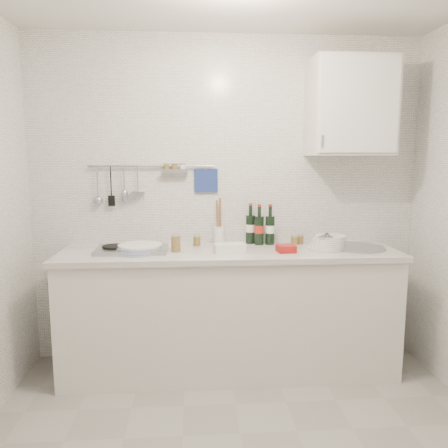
# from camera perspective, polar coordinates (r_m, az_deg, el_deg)

# --- Properties ---
(back_wall) EXTENTS (3.00, 0.02, 2.50)m
(back_wall) POSITION_cam_1_polar(r_m,az_deg,el_deg) (3.42, 0.33, 3.05)
(back_wall) COLOR silver
(back_wall) RESTS_ON floor
(counter) EXTENTS (2.44, 0.64, 0.96)m
(counter) POSITION_cam_1_polar(r_m,az_deg,el_deg) (3.31, 0.82, -11.67)
(counter) COLOR silver
(counter) RESTS_ON floor
(wall_rail) EXTENTS (0.98, 0.09, 0.34)m
(wall_rail) POSITION_cam_1_polar(r_m,az_deg,el_deg) (3.38, -9.80, 5.85)
(wall_rail) COLOR #93969B
(wall_rail) RESTS_ON back_wall
(wall_cabinet) EXTENTS (0.60, 0.38, 0.70)m
(wall_cabinet) POSITION_cam_1_polar(r_m,az_deg,el_deg) (3.44, 16.23, 14.43)
(wall_cabinet) COLOR silver
(wall_cabinet) RESTS_ON back_wall
(plate_stack_hob) EXTENTS (0.34, 0.33, 0.06)m
(plate_stack_hob) POSITION_cam_1_polar(r_m,az_deg,el_deg) (3.15, -11.12, -3.15)
(plate_stack_hob) COLOR #4768A3
(plate_stack_hob) RESTS_ON counter
(plate_stack_sink) EXTENTS (0.28, 0.27, 0.11)m
(plate_stack_sink) POSITION_cam_1_polar(r_m,az_deg,el_deg) (3.29, 13.43, -2.38)
(plate_stack_sink) COLOR white
(plate_stack_sink) RESTS_ON counter
(wine_bottles) EXTENTS (0.22, 0.13, 0.31)m
(wine_bottles) POSITION_cam_1_polar(r_m,az_deg,el_deg) (3.38, 4.71, -0.04)
(wine_bottles) COLOR black
(wine_bottles) RESTS_ON counter
(butter_dish) EXTENTS (0.23, 0.14, 0.06)m
(butter_dish) POSITION_cam_1_polar(r_m,az_deg,el_deg) (3.08, 0.73, -3.17)
(butter_dish) COLOR white
(butter_dish) RESTS_ON counter
(strawberry_punnet) EXTENTS (0.13, 0.13, 0.05)m
(strawberry_punnet) POSITION_cam_1_polar(r_m,az_deg,el_deg) (3.13, 8.10, -3.19)
(strawberry_punnet) COLOR red
(strawberry_punnet) RESTS_ON counter
(utensil_crock) EXTENTS (0.09, 0.09, 0.36)m
(utensil_crock) POSITION_cam_1_polar(r_m,az_deg,el_deg) (3.40, -0.66, -1.17)
(utensil_crock) COLOR white
(utensil_crock) RESTS_ON counter
(jar_a) EXTENTS (0.06, 0.06, 0.08)m
(jar_a) POSITION_cam_1_polar(r_m,az_deg,el_deg) (3.33, -3.57, -2.16)
(jar_a) COLOR brown
(jar_a) RESTS_ON counter
(jar_b) EXTENTS (0.06, 0.06, 0.07)m
(jar_b) POSITION_cam_1_polar(r_m,az_deg,el_deg) (3.45, 9.86, -1.97)
(jar_b) COLOR brown
(jar_b) RESTS_ON counter
(jar_c) EXTENTS (0.06, 0.06, 0.07)m
(jar_c) POSITION_cam_1_polar(r_m,az_deg,el_deg) (3.41, 9.24, -2.10)
(jar_c) COLOR brown
(jar_c) RESTS_ON counter
(jar_d) EXTENTS (0.07, 0.07, 0.12)m
(jar_d) POSITION_cam_1_polar(r_m,az_deg,el_deg) (3.13, -6.31, -2.49)
(jar_d) COLOR brown
(jar_d) RESTS_ON counter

